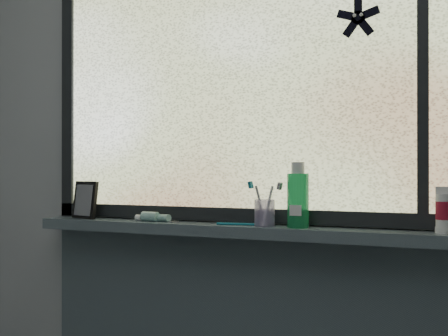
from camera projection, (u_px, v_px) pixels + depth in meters
wall_back at (247, 160)px, 1.83m from camera, size 3.00×0.01×2.50m
windowsill at (240, 230)px, 1.76m from camera, size 1.62×0.14×0.04m
window_pane at (245, 83)px, 1.81m from camera, size 1.50×0.01×1.00m
frame_bottom at (245, 215)px, 1.80m from camera, size 1.60×0.03×0.05m
frame_left at (69, 94)px, 2.08m from camera, size 0.05×0.03×1.10m
frame_mullion at (423, 71)px, 1.59m from camera, size 0.03×0.03×1.00m
starfish_sticker at (358, 18)px, 1.66m from camera, size 0.15×0.02×0.15m
vanity_mirror at (85, 200)px, 1.98m from camera, size 0.13×0.08×0.15m
toothpaste_tube at (155, 217)px, 1.87m from camera, size 0.21×0.07×0.04m
toothbrush_cup at (265, 213)px, 1.71m from camera, size 0.09×0.09×0.09m
toothbrush_lying at (239, 223)px, 1.74m from camera, size 0.20×0.05×0.01m
mouthwash_bottle at (298, 195)px, 1.67m from camera, size 0.09×0.09×0.18m
cream_tube at (443, 208)px, 1.53m from camera, size 0.05×0.05×0.10m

